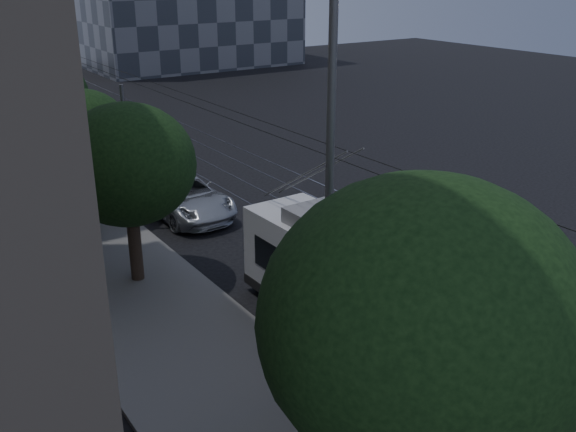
% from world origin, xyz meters
% --- Properties ---
extents(ground, '(120.00, 120.00, 0.00)m').
position_xyz_m(ground, '(0.00, 0.00, 0.00)').
color(ground, black).
rests_on(ground, ground).
extents(sidewalk, '(5.00, 90.00, 0.15)m').
position_xyz_m(sidewalk, '(-7.50, 20.00, 0.07)').
color(sidewalk, gray).
rests_on(sidewalk, ground).
extents(tram_rails, '(4.52, 90.00, 0.02)m').
position_xyz_m(tram_rails, '(2.50, 20.00, 0.01)').
color(tram_rails, '#92929A').
rests_on(tram_rails, ground).
extents(overhead_wires, '(2.23, 90.00, 6.00)m').
position_xyz_m(overhead_wires, '(-4.97, 20.00, 3.47)').
color(overhead_wires, black).
rests_on(overhead_wires, ground).
extents(trolleybus, '(2.68, 11.76, 5.63)m').
position_xyz_m(trolleybus, '(-2.90, -2.81, 1.61)').
color(trolleybus, silver).
rests_on(trolleybus, ground).
extents(pickup_silver, '(3.00, 6.16, 1.69)m').
position_xyz_m(pickup_silver, '(-2.84, 10.39, 0.84)').
color(pickup_silver, '#B8BCC1').
rests_on(pickup_silver, ground).
extents(car_white_a, '(2.47, 4.60, 1.49)m').
position_xyz_m(car_white_a, '(-2.74, 16.08, 0.74)').
color(car_white_a, silver).
rests_on(car_white_a, ground).
extents(car_white_b, '(3.66, 5.51, 1.48)m').
position_xyz_m(car_white_b, '(-2.70, 19.50, 0.74)').
color(car_white_b, silver).
rests_on(car_white_b, ground).
extents(car_white_c, '(3.05, 4.61, 1.44)m').
position_xyz_m(car_white_c, '(-3.72, 25.77, 0.72)').
color(car_white_c, silver).
rests_on(car_white_c, ground).
extents(car_white_d, '(2.72, 4.01, 1.27)m').
position_xyz_m(car_white_d, '(-2.70, 32.61, 0.63)').
color(car_white_d, white).
rests_on(car_white_d, ground).
extents(tree_0, '(5.80, 5.80, 7.10)m').
position_xyz_m(tree_0, '(-6.50, -7.48, 4.48)').
color(tree_0, '#33261C').
rests_on(tree_0, ground).
extents(tree_1, '(4.48, 4.48, 6.27)m').
position_xyz_m(tree_1, '(-7.00, 5.26, 4.24)').
color(tree_1, '#33261C').
rests_on(tree_1, ground).
extents(tree_2, '(4.02, 4.02, 5.70)m').
position_xyz_m(tree_2, '(-6.50, 11.74, 3.87)').
color(tree_2, '#33261C').
rests_on(tree_2, ground).
extents(tree_3, '(5.00, 5.00, 6.45)m').
position_xyz_m(tree_3, '(-6.50, 18.79, 4.19)').
color(tree_3, '#33261C').
rests_on(tree_3, ground).
extents(tree_4, '(5.14, 5.14, 6.81)m').
position_xyz_m(tree_4, '(-6.50, 27.42, 4.48)').
color(tree_4, '#33261C').
rests_on(tree_4, ground).
extents(streetlamp_near, '(2.61, 0.44, 10.90)m').
position_xyz_m(streetlamp_near, '(-4.77, -3.11, 6.52)').
color(streetlamp_near, '#5E5F61').
rests_on(streetlamp_near, ground).
extents(streetlamp_far, '(2.51, 0.44, 10.44)m').
position_xyz_m(streetlamp_far, '(-5.02, 22.88, 6.26)').
color(streetlamp_far, '#5E5F61').
rests_on(streetlamp_far, ground).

